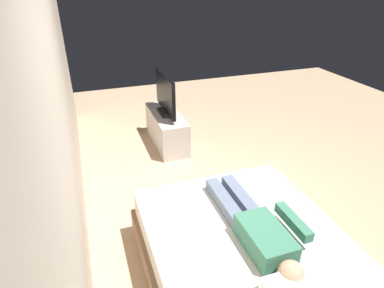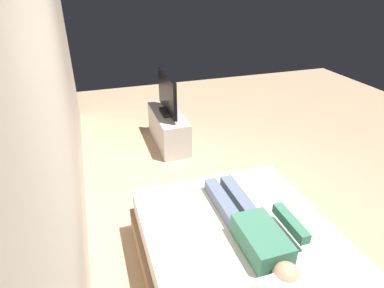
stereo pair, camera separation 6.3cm
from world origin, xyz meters
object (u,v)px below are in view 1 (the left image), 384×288
Objects in this scene: person at (258,228)px; remote at (290,212)px; bed at (248,266)px; tv at (165,95)px; tv_stand at (167,129)px.

remote is (0.15, -0.40, -0.07)m from person.
bed is 2.20× the size of tv.
person reaches higher than bed.
tv_stand is 1.25× the size of tv.
tv is at bearing -1.53° from bed.
person is 2.73m from tv.
remote is (0.18, -0.47, 0.29)m from bed.
bed is at bearing 114.62° from person.
tv is (2.73, -0.01, 0.16)m from person.
tv is (-0.00, -0.00, 0.53)m from tv_stand.
tv is at bearing -0.22° from person.
tv_stand is at bearing -0.22° from person.
remote reaches higher than bed.
tv reaches higher than bed.
person is 0.44m from remote.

